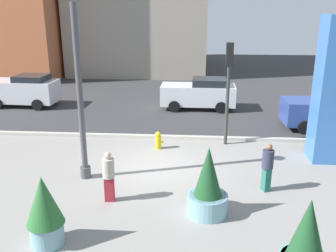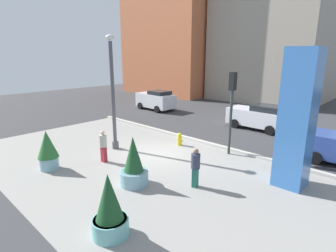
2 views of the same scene
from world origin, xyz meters
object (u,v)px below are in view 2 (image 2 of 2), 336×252
pedestrian_crossing (195,166)px  art_pillar_blue (297,120)px  potted_plant_curbside (48,150)px  lamp_post (113,96)px  potted_plant_mid_plaza (109,210)px  car_far_lane (156,100)px  car_passing_lane (259,117)px  fire_hydrant (179,139)px  traffic_light_far_side (232,100)px  pedestrian_by_curb (103,145)px  potted_plant_near_right (134,165)px

pedestrian_crossing → art_pillar_blue: bearing=45.9°
potted_plant_curbside → art_pillar_blue: bearing=35.0°
lamp_post → potted_plant_mid_plaza: bearing=-37.0°
lamp_post → car_far_lane: size_ratio=1.53×
art_pillar_blue → car_passing_lane: art_pillar_blue is taller
art_pillar_blue → fire_hydrant: art_pillar_blue is taller
potted_plant_curbside → pedestrian_crossing: bearing=28.8°
fire_hydrant → potted_plant_mid_plaza: bearing=-62.7°
traffic_light_far_side → art_pillar_blue: bearing=-21.0°
lamp_post → pedestrian_by_curb: bearing=-52.3°
car_passing_lane → pedestrian_by_curb: size_ratio=2.64×
potted_plant_near_right → car_passing_lane: size_ratio=0.48×
lamp_post → potted_plant_near_right: size_ratio=2.99×
car_passing_lane → fire_hydrant: bearing=-104.9°
art_pillar_blue → car_far_lane: 16.71m
pedestrian_by_curb → car_passing_lane: bearing=75.8°
lamp_post → car_passing_lane: 10.42m
art_pillar_blue → potted_plant_near_right: size_ratio=2.65×
potted_plant_curbside → car_passing_lane: size_ratio=0.44×
potted_plant_curbside → traffic_light_far_side: (4.94, 7.42, 1.94)m
potted_plant_mid_plaza → car_passing_lane: (-2.15, 14.02, 0.04)m
traffic_light_far_side → potted_plant_curbside: bearing=-123.6°
fire_hydrant → pedestrian_crossing: 5.15m
car_far_lane → art_pillar_blue: bearing=-25.1°
potted_plant_mid_plaza → traffic_light_far_side: 8.57m
fire_hydrant → car_passing_lane: (1.73, 6.51, 0.53)m
pedestrian_crossing → pedestrian_by_curb: bearing=-168.1°
lamp_post → traffic_light_far_side: (5.07, 3.64, -0.08)m
car_far_lane → fire_hydrant: bearing=-36.8°
art_pillar_blue → car_far_lane: bearing=154.9°
potted_plant_mid_plaza → pedestrian_by_curb: size_ratio=1.22×
art_pillar_blue → car_passing_lane: bearing=123.6°
potted_plant_curbside → fire_hydrant: potted_plant_curbside is taller
art_pillar_blue → pedestrian_by_curb: 8.63m
car_passing_lane → potted_plant_near_right: bearing=-89.2°
potted_plant_curbside → potted_plant_near_right: (4.00, 1.70, -0.13)m
car_passing_lane → pedestrian_by_curb: bearing=-104.2°
traffic_light_far_side → potted_plant_near_right: bearing=-99.3°
art_pillar_blue → potted_plant_curbside: art_pillar_blue is taller
lamp_post → fire_hydrant: size_ratio=8.15×
potted_plant_curbside → car_far_lane: bearing=116.2°
potted_plant_near_right → pedestrian_by_curb: potted_plant_near_right is taller
lamp_post → pedestrian_crossing: lamp_post is taller
potted_plant_curbside → potted_plant_near_right: potted_plant_near_right is taller
fire_hydrant → car_passing_lane: 6.75m
pedestrian_by_curb → lamp_post: bearing=127.7°
traffic_light_far_side → potted_plant_mid_plaza: bearing=-82.7°
traffic_light_far_side → pedestrian_crossing: size_ratio=2.66×
art_pillar_blue → pedestrian_by_curb: art_pillar_blue is taller
art_pillar_blue → pedestrian_crossing: (-2.68, -2.77, -1.81)m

